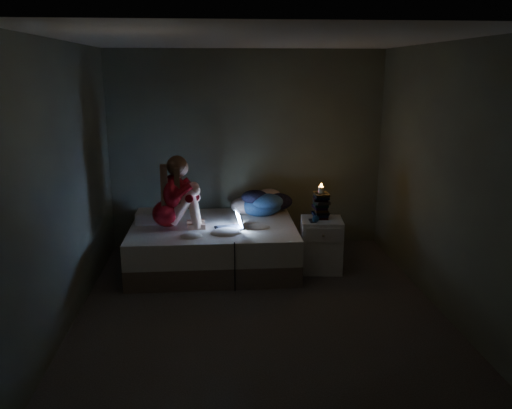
{
  "coord_description": "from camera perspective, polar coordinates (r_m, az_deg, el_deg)",
  "views": [
    {
      "loc": [
        -0.41,
        -4.8,
        2.33
      ],
      "look_at": [
        0.05,
        1.0,
        0.8
      ],
      "focal_mm": 35.87,
      "sensor_mm": 36.0,
      "label": 1
    }
  ],
  "objects": [
    {
      "name": "pillow",
      "position": [
        6.37,
        -11.06,
        -1.28
      ],
      "size": [
        0.46,
        0.33,
        0.13
      ],
      "primitive_type": "cube",
      "color": "silver",
      "rests_on": "bed"
    },
    {
      "name": "wall_front",
      "position": [
        3.1,
        3.36,
        -4.76
      ],
      "size": [
        3.6,
        0.02,
        2.6
      ],
      "primitive_type": "cube",
      "color": "#43453D",
      "rests_on": "ground"
    },
    {
      "name": "blue_orb",
      "position": [
        5.92,
        6.81,
        -1.62
      ],
      "size": [
        0.08,
        0.08,
        0.08
      ],
      "primitive_type": "sphere",
      "color": "#12304E",
      "rests_on": "nightstand"
    },
    {
      "name": "woman",
      "position": [
        5.97,
        -9.97,
        1.31
      ],
      "size": [
        0.57,
        0.4,
        0.86
      ],
      "primitive_type": null,
      "rotation": [
        0.0,
        0.0,
        0.1
      ],
      "color": "#A10008",
      "rests_on": "bed"
    },
    {
      "name": "laptop",
      "position": [
        5.96,
        -3.07,
        -1.7
      ],
      "size": [
        0.35,
        0.28,
        0.22
      ],
      "primitive_type": null,
      "rotation": [
        0.0,
        0.0,
        0.21
      ],
      "color": "black",
      "rests_on": "bed"
    },
    {
      "name": "floor",
      "position": [
        5.36,
        0.32,
        -11.17
      ],
      "size": [
        3.6,
        3.8,
        0.02
      ],
      "primitive_type": "cube",
      "color": "#2D2624",
      "rests_on": "ground"
    },
    {
      "name": "clothes_pile",
      "position": [
        6.54,
        0.56,
        0.37
      ],
      "size": [
        0.64,
        0.55,
        0.34
      ],
      "primitive_type": null,
      "rotation": [
        0.0,
        0.0,
        0.17
      ],
      "color": "navy",
      "rests_on": "bed"
    },
    {
      "name": "wall_back",
      "position": [
        6.8,
        -1.03,
        6.02
      ],
      "size": [
        3.6,
        0.02,
        2.6
      ],
      "primitive_type": "cube",
      "color": "#43453D",
      "rests_on": "ground"
    },
    {
      "name": "phone",
      "position": [
        5.96,
        6.43,
        -1.84
      ],
      "size": [
        0.09,
        0.15,
        0.01
      ],
      "primitive_type": "cube",
      "rotation": [
        0.0,
        0.0,
        0.12
      ],
      "color": "black",
      "rests_on": "nightstand"
    },
    {
      "name": "book_stack",
      "position": [
        6.07,
        7.22,
        -0.15
      ],
      "size": [
        0.19,
        0.25,
        0.3
      ],
      "primitive_type": null,
      "color": "black",
      "rests_on": "nightstand"
    },
    {
      "name": "candle",
      "position": [
        6.02,
        7.28,
        1.6
      ],
      "size": [
        0.07,
        0.07,
        0.08
      ],
      "primitive_type": "cylinder",
      "color": "beige",
      "rests_on": "book_stack"
    },
    {
      "name": "nightstand",
      "position": [
        6.16,
        7.28,
        -4.48
      ],
      "size": [
        0.52,
        0.47,
        0.63
      ],
      "primitive_type": "cube",
      "rotation": [
        0.0,
        0.0,
        -0.12
      ],
      "color": "silver",
      "rests_on": "ground"
    },
    {
      "name": "bed",
      "position": [
        6.25,
        -4.74,
        -4.58
      ],
      "size": [
        1.95,
        1.46,
        0.54
      ],
      "primitive_type": null,
      "color": "beige",
      "rests_on": "ground"
    },
    {
      "name": "wall_right",
      "position": [
        5.39,
        19.91,
        2.82
      ],
      "size": [
        0.02,
        3.8,
        2.6
      ],
      "primitive_type": "cube",
      "color": "#43453D",
      "rests_on": "ground"
    },
    {
      "name": "wall_left",
      "position": [
        5.11,
        -20.35,
        2.15
      ],
      "size": [
        0.02,
        3.8,
        2.6
      ],
      "primitive_type": "cube",
      "color": "#43453D",
      "rests_on": "ground"
    },
    {
      "name": "ceiling",
      "position": [
        4.83,
        0.37,
        18.04
      ],
      "size": [
        3.6,
        3.8,
        0.02
      ],
      "primitive_type": "cube",
      "color": "silver",
      "rests_on": "ground"
    }
  ]
}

